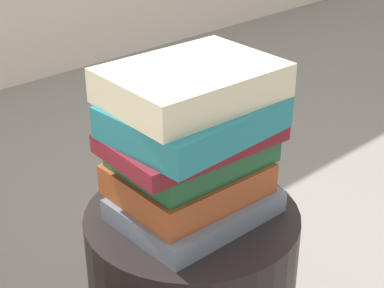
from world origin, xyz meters
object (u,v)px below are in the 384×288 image
at_px(book_slate, 194,206).
at_px(book_cream, 192,83).
at_px(book_forest, 192,152).
at_px(book_rust, 188,179).
at_px(book_maroon, 190,137).
at_px(book_teal, 194,117).

xyz_separation_m(book_slate, book_cream, (0.00, 0.01, 0.23)).
height_order(book_slate, book_forest, book_forest).
bearing_deg(book_cream, book_rust, 82.83).
relative_size(book_forest, book_maroon, 0.85).
bearing_deg(book_forest, book_slate, -123.77).
height_order(book_slate, book_maroon, book_maroon).
bearing_deg(book_maroon, book_rust, 71.43).
distance_m(book_forest, book_cream, 0.14).
height_order(book_rust, book_forest, book_forest).
distance_m(book_forest, book_maroon, 0.04).
height_order(book_rust, book_maroon, book_maroon).
xyz_separation_m(book_forest, book_maroon, (-0.01, -0.01, 0.04)).
xyz_separation_m(book_teal, book_cream, (0.00, 0.01, 0.06)).
xyz_separation_m(book_rust, book_forest, (0.01, 0.00, 0.05)).
bearing_deg(book_rust, book_forest, 4.77).
xyz_separation_m(book_slate, book_maroon, (-0.00, 0.01, 0.13)).
xyz_separation_m(book_forest, book_cream, (-0.01, -0.01, 0.13)).
relative_size(book_slate, book_teal, 0.99).
relative_size(book_rust, book_forest, 0.98).
bearing_deg(book_teal, book_maroon, 73.06).
bearing_deg(book_maroon, book_cream, -71.35).
relative_size(book_rust, book_cream, 0.89).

